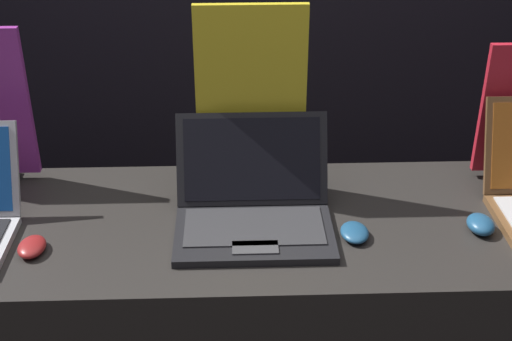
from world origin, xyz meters
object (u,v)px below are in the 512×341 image
object	(u,v)px
mouse_front	(32,247)
mouse_middle	(355,232)
laptop_middle	(253,204)
promo_stand_middle	(251,105)
mouse_back	(481,224)

from	to	relation	value
mouse_front	mouse_middle	xyz separation A→B (m)	(0.79, 0.04, -0.00)
mouse_front	laptop_middle	xyz separation A→B (m)	(0.54, 0.11, 0.04)
laptop_middle	promo_stand_middle	world-z (taller)	promo_stand_middle
mouse_front	promo_stand_middle	distance (m)	0.66
mouse_middle	mouse_back	distance (m)	0.32
laptop_middle	promo_stand_middle	xyz separation A→B (m)	(-0.00, 0.18, 0.19)
mouse_front	promo_stand_middle	bearing A→B (deg)	28.40
promo_stand_middle	mouse_back	xyz separation A→B (m)	(0.57, -0.24, -0.23)
promo_stand_middle	mouse_middle	bearing A→B (deg)	-45.68
mouse_middle	mouse_front	bearing A→B (deg)	-177.44
mouse_front	laptop_middle	distance (m)	0.55
laptop_middle	promo_stand_middle	bearing A→B (deg)	90.00
mouse_back	promo_stand_middle	bearing A→B (deg)	157.34
mouse_middle	promo_stand_middle	distance (m)	0.43
mouse_front	mouse_back	distance (m)	1.12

